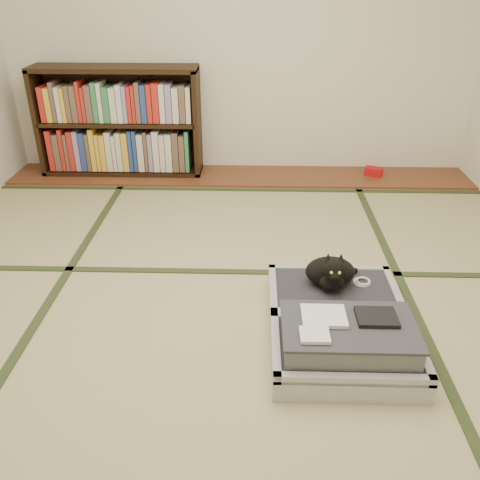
{
  "coord_description": "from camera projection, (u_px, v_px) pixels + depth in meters",
  "views": [
    {
      "loc": [
        0.13,
        -2.23,
        1.63
      ],
      "look_at": [
        0.05,
        0.35,
        0.25
      ],
      "focal_mm": 38.0,
      "sensor_mm": 36.0,
      "label": 1
    }
  ],
  "objects": [
    {
      "name": "floor",
      "position": [
        229.0,
        311.0,
        2.74
      ],
      "size": [
        4.5,
        4.5,
        0.0
      ],
      "primitive_type": "plane",
      "color": "tan",
      "rests_on": "ground"
    },
    {
      "name": "wood_strip",
      "position": [
        240.0,
        176.0,
        4.49
      ],
      "size": [
        4.0,
        0.5,
        0.02
      ],
      "primitive_type": "cube",
      "color": "brown",
      "rests_on": "ground"
    },
    {
      "name": "red_item",
      "position": [
        374.0,
        171.0,
        4.47
      ],
      "size": [
        0.17,
        0.14,
        0.07
      ],
      "primitive_type": "cube",
      "rotation": [
        0.0,
        0.0,
        -0.4
      ],
      "color": "#AE0D12",
      "rests_on": "wood_strip"
    },
    {
      "name": "room_shell",
      "position": [
        225.0,
        16.0,
        2.05
      ],
      "size": [
        4.5,
        4.5,
        4.5
      ],
      "color": "white",
      "rests_on": "ground"
    },
    {
      "name": "tatami_borders",
      "position": [
        233.0,
        264.0,
        3.17
      ],
      "size": [
        4.0,
        4.5,
        0.01
      ],
      "color": "#2D381E",
      "rests_on": "ground"
    },
    {
      "name": "bookcase",
      "position": [
        120.0,
        124.0,
        4.37
      ],
      "size": [
        1.39,
        0.32,
        0.92
      ],
      "color": "black",
      "rests_on": "wood_strip"
    },
    {
      "name": "suitcase",
      "position": [
        340.0,
        327.0,
        2.47
      ],
      "size": [
        0.68,
        0.9,
        0.27
      ],
      "color": "silver",
      "rests_on": "floor"
    },
    {
      "name": "cat",
      "position": [
        331.0,
        272.0,
        2.67
      ],
      "size": [
        0.3,
        0.3,
        0.24
      ],
      "color": "black",
      "rests_on": "suitcase"
    },
    {
      "name": "cable_coil",
      "position": [
        362.0,
        282.0,
        2.74
      ],
      "size": [
        0.09,
        0.09,
        0.02
      ],
      "color": "white",
      "rests_on": "suitcase"
    }
  ]
}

